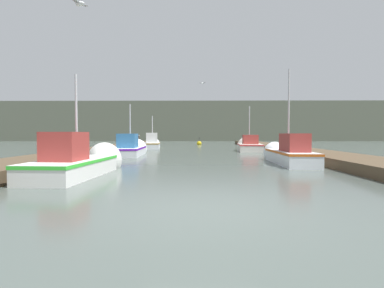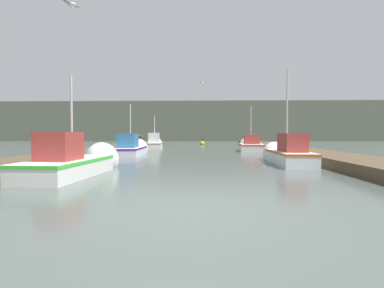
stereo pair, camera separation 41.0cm
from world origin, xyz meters
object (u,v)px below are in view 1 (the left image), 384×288
Objects in this scene: fishing_boat_2 at (131,149)px; mooring_piling_3 at (296,149)px; channel_buoy at (199,143)px; fishing_boat_3 at (249,146)px; fishing_boat_0 at (80,162)px; mooring_piling_2 at (247,142)px; fishing_boat_1 at (288,153)px; seagull_1 at (202,83)px; mooring_piling_1 at (138,142)px; fishing_boat_4 at (152,143)px; mooring_piling_0 at (248,142)px; seagull_lead at (80,4)px.

fishing_boat_2 is 4.67× the size of mooring_piling_3.
fishing_boat_3 is at bearing -72.77° from channel_buoy.
fishing_boat_0 is 24.75m from mooring_piling_2.
seagull_1 is at bearing 115.86° from fishing_boat_1.
mooring_piling_1 is 12.16m from mooring_piling_2.
fishing_boat_2 is at bearing 94.75° from fishing_boat_0.
mooring_piling_0 is at bearing 1.84° from fishing_boat_4.
fishing_boat_1 is 9.99× the size of seagull_lead.
mooring_piling_0 reaches higher than mooring_piling_3.
fishing_boat_3 reaches higher than fishing_boat_2.
seagull_1 is at bearing -151.55° from fishing_boat_3.
mooring_piling_3 is (-0.17, -16.48, 0.10)m from mooring_piling_2.
seagull_lead is at bearing -96.71° from channel_buoy.
seagull_1 is at bearing 32.65° from fishing_boat_2.
fishing_boat_0 reaches higher than mooring_piling_2.
fishing_boat_4 is 21.87m from seagull_lead.
channel_buoy is 15.52m from seagull_1.
seagull_1 is at bearing -89.74° from channel_buoy.
mooring_piling_1 is 1.32× the size of mooring_piling_2.
mooring_piling_3 is 21.96m from channel_buoy.
fishing_boat_4 reaches higher than mooring_piling_1.
channel_buoy is at bearing 137.18° from mooring_piling_2.
fishing_boat_3 is at bearing -99.09° from mooring_piling_0.
fishing_boat_2 is at bearing -104.87° from channel_buoy.
fishing_boat_2 is at bearing 161.55° from mooring_piling_3.
fishing_boat_3 is at bearing -98.89° from mooring_piling_2.
seagull_1 is (3.60, 15.37, 0.47)m from seagull_lead.
mooring_piling_3 is at bearing -46.65° from mooring_piling_1.
fishing_boat_0 reaches higher than mooring_piling_1.
fishing_boat_0 is 0.93× the size of fishing_boat_1.
fishing_boat_1 is 4.70× the size of mooring_piling_3.
fishing_boat_3 is 5.59m from mooring_piling_0.
fishing_boat_2 reaches higher than mooring_piling_1.
seagull_lead is (-7.54, -17.08, 4.46)m from fishing_boat_3.
mooring_piling_1 is at bearing -156.55° from mooring_piling_2.
fishing_boat_1 reaches higher than fishing_boat_4.
mooring_piling_0 is 2.55m from mooring_piling_2.
seagull_1 reaches higher than mooring_piling_0.
fishing_boat_1 is at bearing -84.97° from fishing_boat_3.
mooring_piling_2 is 12.07m from seagull_1.
fishing_boat_0 is 27.98m from channel_buoy.
fishing_boat_1 is 4.97× the size of channel_buoy.
fishing_boat_3 is 4.39× the size of mooring_piling_3.
seagull_lead reaches higher than fishing_boat_2.
seagull_1 is (-5.20, -9.75, 4.85)m from mooring_piling_2.
seagull_1 is (-3.94, -1.71, 4.93)m from fishing_boat_3.
mooring_piling_0 is (0.87, 16.05, 0.13)m from fishing_boat_1.
seagull_lead reaches higher than fishing_boat_0.
mooring_piling_0 is 1.09× the size of channel_buoy.
seagull_1 reaches higher than fishing_boat_0.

